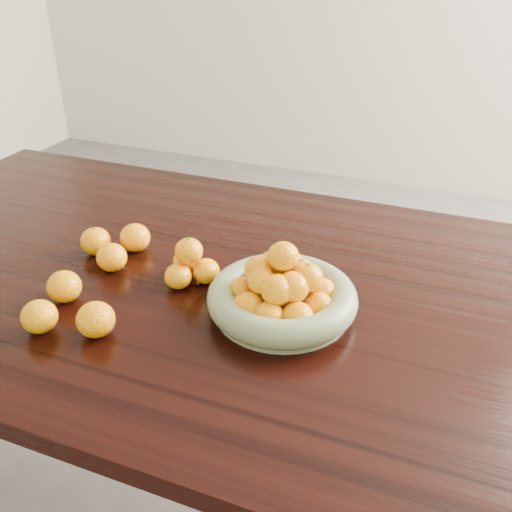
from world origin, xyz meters
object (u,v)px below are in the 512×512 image
at_px(dining_table, 239,315).
at_px(fruit_bowl, 282,294).
at_px(loose_orange_0, 96,241).
at_px(orange_pyramid, 190,265).

distance_m(dining_table, fruit_bowl, 0.20).
bearing_deg(dining_table, fruit_bowl, -31.33).
bearing_deg(loose_orange_0, fruit_bowl, -7.55).
bearing_deg(fruit_bowl, loose_orange_0, 172.45).
height_order(fruit_bowl, loose_orange_0, fruit_bowl).
height_order(orange_pyramid, loose_orange_0, orange_pyramid).
height_order(fruit_bowl, orange_pyramid, fruit_bowl).
bearing_deg(orange_pyramid, dining_table, 21.75).
relative_size(fruit_bowl, orange_pyramid, 2.50).
height_order(dining_table, loose_orange_0, loose_orange_0).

